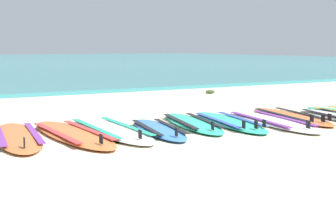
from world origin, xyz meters
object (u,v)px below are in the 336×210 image
(surfboard_2, at_px, (72,134))
(surfboard_5, at_px, (192,123))
(surfboard_9, at_px, (336,116))
(surfboard_8, at_px, (291,116))
(surfboard_1, at_px, (17,136))
(surfboard_6, at_px, (229,122))
(surfboard_4, at_px, (158,129))
(surfboard_7, at_px, (271,121))
(surfboard_3, at_px, (110,129))

(surfboard_2, distance_m, surfboard_5, 1.89)
(surfboard_9, bearing_deg, surfboard_8, 147.14)
(surfboard_2, height_order, surfboard_5, same)
(surfboard_2, height_order, surfboard_8, same)
(surfboard_1, bearing_deg, surfboard_6, -6.92)
(surfboard_8, bearing_deg, surfboard_9, -32.86)
(surfboard_2, relative_size, surfboard_5, 1.11)
(surfboard_6, bearing_deg, surfboard_1, 173.08)
(surfboard_4, height_order, surfboard_6, same)
(surfboard_4, bearing_deg, surfboard_7, -6.24)
(surfboard_5, bearing_deg, surfboard_7, -20.80)
(surfboard_3, distance_m, surfboard_8, 3.15)
(surfboard_9, bearing_deg, surfboard_4, 173.01)
(surfboard_1, xyz_separation_m, surfboard_3, (1.26, -0.11, -0.00))
(surfboard_2, xyz_separation_m, surfboard_8, (3.71, -0.25, 0.00))
(surfboard_6, distance_m, surfboard_8, 1.26)
(surfboard_3, distance_m, surfboard_7, 2.55)
(surfboard_4, bearing_deg, surfboard_9, -6.99)
(surfboard_2, distance_m, surfboard_7, 3.11)
(surfboard_7, bearing_deg, surfboard_1, 170.20)
(surfboard_6, relative_size, surfboard_7, 0.93)
(surfboard_1, xyz_separation_m, surfboard_9, (5.02, -0.83, 0.00))
(surfboard_2, xyz_separation_m, surfboard_4, (1.17, -0.26, 0.00))
(surfboard_2, relative_size, surfboard_3, 0.97)
(surfboard_6, xyz_separation_m, surfboard_8, (1.26, -0.05, 0.00))
(surfboard_4, distance_m, surfboard_8, 2.54)
(surfboard_1, bearing_deg, surfboard_5, -4.41)
(surfboard_5, distance_m, surfboard_6, 0.59)
(surfboard_8, bearing_deg, surfboard_7, -160.68)
(surfboard_6, distance_m, surfboard_9, 1.94)
(surfboard_1, height_order, surfboard_2, same)
(surfboard_4, distance_m, surfboard_7, 1.92)
(surfboard_6, height_order, surfboard_8, same)
(surfboard_3, bearing_deg, surfboard_7, -12.10)
(surfboard_5, bearing_deg, surfboard_1, 175.59)
(surfboard_9, bearing_deg, surfboard_6, 166.63)
(surfboard_4, distance_m, surfboard_6, 1.28)
(surfboard_2, distance_m, surfboard_8, 3.72)
(surfboard_5, distance_m, surfboard_9, 2.53)
(surfboard_3, xyz_separation_m, surfboard_7, (2.50, -0.54, 0.00))
(surfboard_1, height_order, surfboard_9, same)
(surfboard_5, height_order, surfboard_9, same)
(surfboard_3, distance_m, surfboard_5, 1.31)
(surfboard_8, bearing_deg, surfboard_5, 172.89)
(surfboard_3, height_order, surfboard_4, same)
(surfboard_6, bearing_deg, surfboard_2, 175.34)
(surfboard_2, xyz_separation_m, surfboard_3, (0.58, 0.07, -0.00))
(surfboard_3, bearing_deg, surfboard_4, -28.95)
(surfboard_5, height_order, surfboard_6, same)
(surfboard_1, relative_size, surfboard_6, 1.02)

